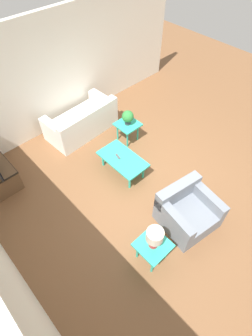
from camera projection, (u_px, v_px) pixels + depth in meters
The scene contains 10 objects.
ground_plane at pixel (149, 183), 5.69m from camera, with size 14.00×14.00×0.00m, color brown.
wall_right at pixel (58, 72), 6.11m from camera, with size 0.12×7.20×2.70m.
sofa at pixel (82, 122), 6.56m from camera, with size 0.98×1.79×0.77m.
armchair at pixel (187, 211), 4.89m from camera, with size 1.05×1.08×0.79m.
coffee_table at pixel (123, 160), 5.64m from camera, with size 1.07×0.61×0.42m.
side_table_plant at pixel (128, 126), 6.26m from camera, with size 0.52×0.52×0.50m.
side_table_lamp at pixel (153, 247), 4.31m from camera, with size 0.52×0.52×0.50m.
potted_plant at pixel (128, 117), 6.05m from camera, with size 0.28×0.28×0.36m.
table_lamp at pixel (155, 237), 4.04m from camera, with size 0.28×0.28×0.44m.
remote_control at pixel (118, 157), 5.62m from camera, with size 0.16×0.08×0.02m.
Camera 1 is at (-2.15, 2.72, 4.56)m, focal length 28.00 mm.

